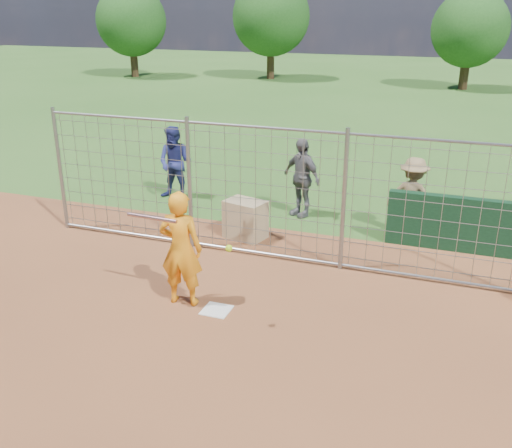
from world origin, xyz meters
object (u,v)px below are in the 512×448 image
at_px(batter, 181,249).
at_px(bystander_c, 412,197).
at_px(bystander_b, 301,177).
at_px(bystander_a, 175,163).
at_px(equipment_bin, 245,219).

height_order(batter, bystander_c, batter).
bearing_deg(bystander_b, bystander_a, -152.82).
height_order(bystander_b, bystander_c, bystander_b).
distance_m(batter, bystander_a, 5.41).
height_order(bystander_c, equipment_bin, bystander_c).
relative_size(bystander_a, bystander_b, 1.01).
bearing_deg(bystander_b, bystander_c, 20.80).
bearing_deg(bystander_b, equipment_bin, -82.77).
bearing_deg(bystander_c, batter, 65.71).
bearing_deg(batter, bystander_b, -104.74).
height_order(bystander_b, equipment_bin, bystander_b).
distance_m(bystander_a, bystander_c, 5.73).
xyz_separation_m(bystander_b, equipment_bin, (-0.69, -1.71, -0.50)).
xyz_separation_m(bystander_b, bystander_c, (2.48, -0.37, -0.07)).
xyz_separation_m(bystander_a, bystander_c, (5.71, -0.49, -0.07)).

